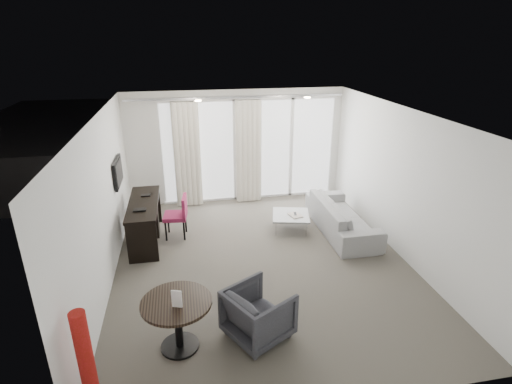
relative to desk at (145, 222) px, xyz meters
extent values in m
cube|color=#504B42|center=(2.04, -1.20, -0.40)|extent=(5.00, 6.00, 0.00)
cube|color=white|center=(2.04, -1.20, 2.20)|extent=(5.00, 6.00, 0.00)
cube|color=silver|center=(-0.46, -1.20, 0.90)|extent=(0.00, 6.00, 2.60)
cube|color=silver|center=(4.54, -1.20, 0.90)|extent=(0.00, 6.00, 2.60)
cube|color=silver|center=(2.04, -4.20, 0.90)|extent=(5.00, 0.00, 2.60)
cylinder|color=#FFE0B2|center=(1.14, 0.40, 2.19)|extent=(0.12, 0.12, 0.02)
cylinder|color=#FFE0B2|center=(3.24, 0.40, 2.19)|extent=(0.12, 0.12, 0.02)
cylinder|color=maroon|center=(-0.30, -3.78, 0.24)|extent=(0.28, 0.28, 1.28)
imported|color=#2F2F35|center=(1.62, -2.96, -0.05)|extent=(1.04, 1.03, 0.70)
imported|color=gray|center=(3.85, -0.30, -0.09)|extent=(0.85, 2.18, 0.64)
cube|color=#4D4D50|center=(2.34, 3.30, -0.46)|extent=(5.60, 3.00, 0.12)
camera|label=1|loc=(0.80, -7.13, 3.34)|focal=28.00mm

